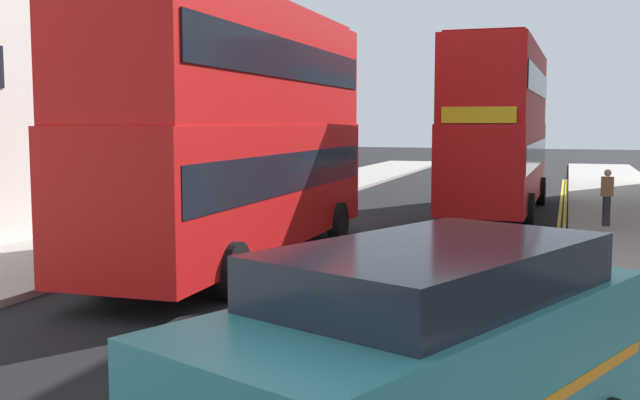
# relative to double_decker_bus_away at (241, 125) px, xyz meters

# --- Properties ---
(sidewalk_left) EXTENTS (4.00, 80.00, 0.14)m
(sidewalk_left) POSITION_rel_double_decker_bus_away_xyz_m (-4.15, 1.82, -2.96)
(sidewalk_left) COLOR #9E9991
(sidewalk_left) RESTS_ON ground
(kerb_line_outer) EXTENTS (0.10, 56.00, 0.01)m
(kerb_line_outer) POSITION_rel_double_decker_bus_away_xyz_m (6.75, -0.18, -3.03)
(kerb_line_outer) COLOR yellow
(kerb_line_outer) RESTS_ON ground
(kerb_line_inner) EXTENTS (0.10, 56.00, 0.01)m
(kerb_line_inner) POSITION_rel_double_decker_bus_away_xyz_m (6.59, -0.18, -3.03)
(kerb_line_inner) COLOR yellow
(kerb_line_inner) RESTS_ON ground
(double_decker_bus_away) EXTENTS (2.91, 10.84, 5.64)m
(double_decker_bus_away) POSITION_rel_double_decker_bus_away_xyz_m (0.00, 0.00, 0.00)
(double_decker_bus_away) COLOR red
(double_decker_bus_away) RESTS_ON ground
(double_decker_bus_oncoming) EXTENTS (2.94, 10.85, 5.64)m
(double_decker_bus_oncoming) POSITION_rel_double_decker_bus_away_xyz_m (4.55, 11.03, 0.00)
(double_decker_bus_oncoming) COLOR red
(double_decker_bus_oncoming) RESTS_ON ground
(taxi_minivan) EXTENTS (3.61, 5.16, 2.12)m
(taxi_minivan) POSITION_rel_double_decker_bus_away_xyz_m (5.70, -9.35, -1.96)
(taxi_minivan) COLOR teal
(taxi_minivan) RESTS_ON ground
(pedestrian_far) EXTENTS (0.34, 0.22, 1.62)m
(pedestrian_far) POSITION_rel_double_decker_bus_away_xyz_m (7.88, 7.82, -2.04)
(pedestrian_far) COLOR #2D2D38
(pedestrian_far) RESTS_ON sidewalk_right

